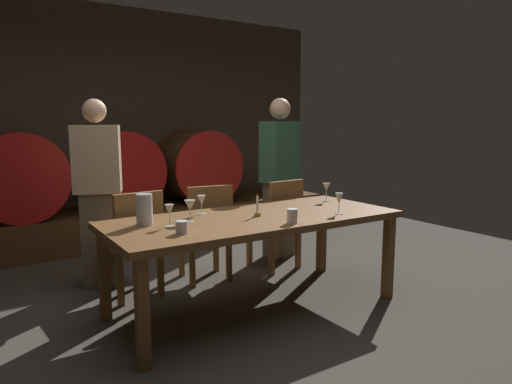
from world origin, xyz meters
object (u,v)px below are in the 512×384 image
at_px(chair_left, 135,239).
at_px(wine_barrel_left, 18,176).
at_px(wine_glass_center, 202,201).
at_px(guest_right, 280,177).
at_px(wine_barrel_right, 197,166).
at_px(guest_left, 98,193).
at_px(candle_center, 257,210).
at_px(pitcher, 144,209).
at_px(chair_center, 207,228).
at_px(wine_glass_far_right, 326,188).
at_px(chair_right, 279,220).
at_px(wine_glass_left, 190,206).
at_px(dining_table, 255,225).
at_px(cup_left, 182,227).
at_px(wine_barrel_center, 117,170).
at_px(cup_right, 292,216).
at_px(wine_glass_far_left, 169,211).
at_px(wine_glass_right, 339,199).

bearing_deg(chair_left, wine_barrel_left, -76.86).
bearing_deg(wine_glass_center, guest_right, 30.62).
distance_m(wine_barrel_right, guest_left, 2.19).
bearing_deg(wine_barrel_right, candle_center, -106.17).
height_order(candle_center, pitcher, pitcher).
height_order(chair_center, candle_center, candle_center).
distance_m(wine_glass_center, wine_glass_far_right, 1.19).
distance_m(wine_barrel_right, chair_center, 2.06).
bearing_deg(chair_center, wine_glass_center, 67.44).
relative_size(chair_right, wine_glass_left, 5.56).
height_order(chair_center, pitcher, pitcher).
height_order(chair_left, guest_left, guest_left).
xyz_separation_m(dining_table, wine_glass_left, (-0.50, 0.06, 0.18)).
xyz_separation_m(wine_barrel_right, cup_left, (-1.45, -2.80, -0.10)).
height_order(wine_barrel_center, candle_center, wine_barrel_center).
xyz_separation_m(wine_barrel_left, cup_left, (0.64, -2.80, -0.10)).
relative_size(wine_barrel_center, cup_right, 9.22).
relative_size(wine_barrel_center, wine_glass_left, 5.89).
bearing_deg(cup_left, wine_barrel_right, 62.58).
height_order(dining_table, wine_glass_center, wine_glass_center).
bearing_deg(wine_barrel_right, chair_left, -127.89).
height_order(wine_glass_far_left, cup_left, wine_glass_far_left).
bearing_deg(wine_glass_left, chair_left, 107.22).
distance_m(wine_glass_left, wine_glass_far_right, 1.40).
bearing_deg(pitcher, candle_center, -11.72).
relative_size(chair_left, guest_left, 0.55).
xyz_separation_m(chair_left, wine_glass_center, (0.40, -0.42, 0.34)).
distance_m(wine_barrel_right, wine_glass_left, 2.83).
bearing_deg(cup_right, wine_glass_left, 144.72).
bearing_deg(dining_table, pitcher, 169.10).
xyz_separation_m(chair_left, wine_glass_far_left, (0.02, -0.69, 0.34)).
bearing_deg(wine_glass_right, cup_left, 177.12).
distance_m(dining_table, wine_glass_right, 0.67).
distance_m(guest_right, wine_glass_far_left, 1.94).
relative_size(chair_right, wine_glass_far_right, 5.36).
relative_size(chair_right, wine_glass_center, 6.03).
xyz_separation_m(chair_left, pitcher, (-0.10, -0.55, 0.34)).
height_order(chair_right, wine_glass_left, same).
height_order(pitcher, wine_glass_right, pitcher).
bearing_deg(candle_center, pitcher, 168.28).
xyz_separation_m(chair_right, cup_left, (-1.39, -0.88, 0.27)).
xyz_separation_m(wine_glass_center, cup_left, (-0.38, -0.49, -0.06)).
height_order(candle_center, wine_glass_center, candle_center).
height_order(chair_left, wine_glass_left, same).
height_order(wine_barrel_left, wine_glass_left, wine_barrel_left).
height_order(guest_right, wine_glass_far_right, guest_right).
height_order(guest_left, wine_glass_far_right, guest_left).
xyz_separation_m(wine_barrel_right, chair_left, (-1.47, -1.89, -0.37)).
bearing_deg(wine_glass_left, guest_left, 108.53).
height_order(dining_table, cup_left, cup_left).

